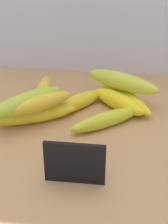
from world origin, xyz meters
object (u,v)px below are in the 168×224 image
(banana_2, at_px, (106,120))
(banana_6, at_px, (26,102))
(chalkboard_sign, at_px, (75,165))
(banana_8, at_px, (123,82))
(banana_1, at_px, (118,101))
(banana_7, at_px, (38,103))
(banana_5, at_px, (43,91))
(banana_0, at_px, (76,102))
(banana_3, at_px, (125,96))
(banana_4, at_px, (35,115))

(banana_2, distance_m, banana_6, 0.18)
(chalkboard_sign, distance_m, banana_8, 0.32)
(banana_1, xyz_separation_m, banana_7, (-0.18, -0.10, 0.03))
(banana_2, relative_size, banana_6, 0.91)
(chalkboard_sign, bearing_deg, banana_2, 77.68)
(banana_5, bearing_deg, banana_7, -81.34)
(banana_0, height_order, banana_3, same)
(banana_7, xyz_separation_m, banana_8, (0.18, 0.13, 0.00))
(banana_4, relative_size, banana_8, 0.99)
(banana_4, bearing_deg, chalkboard_sign, -57.65)
(banana_4, bearing_deg, banana_3, 30.10)
(chalkboard_sign, xyz_separation_m, banana_5, (-0.13, 0.32, -0.02))
(banana_4, bearing_deg, banana_7, -38.57)
(banana_5, xyz_separation_m, banana_8, (0.20, -0.00, 0.04))
(chalkboard_sign, height_order, banana_5, chalkboard_sign)
(banana_1, relative_size, banana_7, 0.95)
(banana_4, height_order, banana_7, banana_7)
(banana_6, bearing_deg, banana_5, 87.32)
(banana_8, bearing_deg, chalkboard_sign, -103.44)
(banana_2, relative_size, banana_8, 0.92)
(banana_0, xyz_separation_m, banana_7, (-0.07, -0.08, 0.04))
(banana_3, bearing_deg, banana_1, -115.88)
(banana_1, xyz_separation_m, banana_2, (-0.02, -0.08, -0.00))
(banana_1, bearing_deg, banana_6, -153.82)
(banana_4, bearing_deg, banana_0, 40.57)
(chalkboard_sign, height_order, banana_7, chalkboard_sign)
(banana_5, bearing_deg, banana_4, -86.38)
(banana_0, bearing_deg, banana_6, -138.88)
(banana_1, bearing_deg, banana_8, 77.79)
(banana_2, distance_m, banana_8, 0.13)
(banana_7, bearing_deg, banana_2, 4.25)
(banana_7, relative_size, banana_8, 0.87)
(banana_2, relative_size, banana_7, 1.07)
(banana_4, bearing_deg, banana_2, 0.44)
(banana_0, height_order, banana_6, banana_6)
(banana_8, bearing_deg, banana_6, -147.47)
(banana_6, relative_size, banana_7, 1.17)
(banana_5, relative_size, banana_6, 0.82)
(banana_8, bearing_deg, banana_7, -144.64)
(banana_1, relative_size, banana_8, 0.83)
(banana_1, distance_m, banana_7, 0.20)
(banana_0, relative_size, banana_5, 1.01)
(banana_0, bearing_deg, banana_8, 22.86)
(banana_4, relative_size, banana_5, 1.19)
(banana_3, distance_m, banana_8, 0.04)
(banana_6, xyz_separation_m, banana_8, (0.21, 0.13, -0.00))
(chalkboard_sign, relative_size, banana_3, 0.53)
(banana_5, distance_m, banana_8, 0.21)
(banana_4, relative_size, banana_6, 0.98)
(banana_3, bearing_deg, chalkboard_sign, -104.97)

